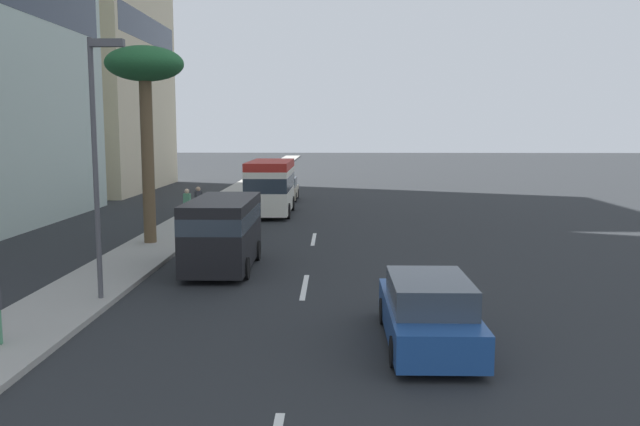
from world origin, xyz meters
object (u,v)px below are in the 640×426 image
minibus_lead (271,185)px  palm_tree (145,75)px  car_fourth (428,312)px  pedestrian_near_lamp (198,202)px  car_third (284,189)px  van_second (223,229)px  street_lamp (98,141)px  pedestrian_by_tree (187,205)px

minibus_lead → palm_tree: (-10.14, 4.00, 5.28)m
car_fourth → pedestrian_near_lamp: bearing=25.8°
car_third → palm_tree: size_ratio=0.52×
van_second → street_lamp: size_ratio=0.74×
palm_tree → car_third: bearing=-13.2°
minibus_lead → palm_tree: palm_tree is taller
pedestrian_by_tree → palm_tree: 7.67m
van_second → pedestrian_near_lamp: size_ratio=2.97×
minibus_lead → street_lamp: (-19.09, 2.75, 2.81)m
pedestrian_near_lamp → pedestrian_by_tree: bearing=32.9°
car_third → street_lamp: (-26.57, 2.90, 3.74)m
car_third → car_fourth: (-29.89, -5.53, 0.01)m
pedestrian_by_tree → pedestrian_near_lamp: bearing=-94.0°
minibus_lead → car_third: bearing=178.9°
car_third → street_lamp: 26.99m
car_fourth → pedestrian_by_tree: 19.58m
van_second → street_lamp: street_lamp is taller
van_second → pedestrian_by_tree: bearing=-160.4°
van_second → pedestrian_by_tree: (9.43, 3.35, -0.26)m
car_fourth → van_second: bearing=37.0°
street_lamp → pedestrian_near_lamp: bearing=2.0°
minibus_lead → pedestrian_by_tree: minibus_lead is taller
minibus_lead → car_third: 7.54m
palm_tree → street_lamp: bearing=-172.1°
van_second → palm_tree: 8.04m
car_third → car_fourth: bearing=10.5°
pedestrian_by_tree → street_lamp: 14.35m
minibus_lead → pedestrian_by_tree: bearing=-34.7°
minibus_lead → van_second: (-14.58, 0.22, -0.26)m
minibus_lead → pedestrian_by_tree: 6.29m
palm_tree → street_lamp: palm_tree is taller
pedestrian_by_tree → minibus_lead: bearing=-115.6°
minibus_lead → pedestrian_by_tree: (-5.15, 3.57, -0.53)m
car_fourth → street_lamp: bearing=68.5°
palm_tree → street_lamp: 9.36m
pedestrian_by_tree → street_lamp: bearing=102.5°
minibus_lead → van_second: minibus_lead is taller
pedestrian_near_lamp → pedestrian_by_tree: (-1.24, 0.29, 0.00)m
car_third → street_lamp: street_lamp is taller
minibus_lead → street_lamp: size_ratio=0.90×
car_third → palm_tree: (-17.63, 4.14, 6.21)m
van_second → car_fourth: bearing=37.0°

